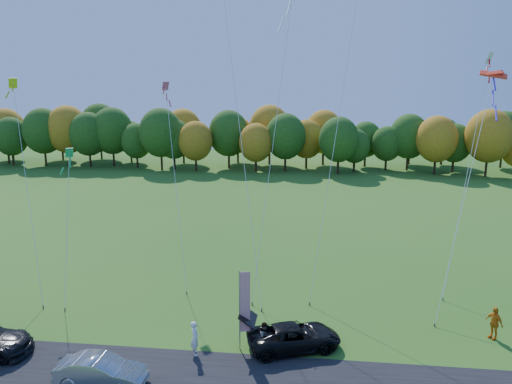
# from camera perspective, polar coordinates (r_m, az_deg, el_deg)

# --- Properties ---
(ground) EXTENTS (160.00, 160.00, 0.00)m
(ground) POSITION_cam_1_polar(r_m,az_deg,el_deg) (27.80, -1.54, -16.95)
(ground) COLOR #275B18
(tree_line) EXTENTS (116.00, 12.00, 10.00)m
(tree_line) POSITION_cam_1_polar(r_m,az_deg,el_deg) (80.24, 4.16, 2.49)
(tree_line) COLOR #1E4711
(tree_line) RESTS_ON ground
(black_suv) EXTENTS (5.34, 3.75, 1.35)m
(black_suv) POSITION_cam_1_polar(r_m,az_deg,el_deg) (27.11, 4.39, -16.17)
(black_suv) COLOR black
(black_suv) RESTS_ON ground
(silver_sedan) EXTENTS (4.22, 1.59, 1.37)m
(silver_sedan) POSITION_cam_1_polar(r_m,az_deg,el_deg) (25.27, -17.31, -18.98)
(silver_sedan) COLOR #A4A5A9
(silver_sedan) RESTS_ON ground
(person_tailgate_a) EXTENTS (0.64, 0.77, 1.81)m
(person_tailgate_a) POSITION_cam_1_polar(r_m,az_deg,el_deg) (26.62, -6.99, -16.24)
(person_tailgate_a) COLOR white
(person_tailgate_a) RESTS_ON ground
(person_tailgate_b) EXTENTS (0.98, 0.99, 1.62)m
(person_tailgate_b) POSITION_cam_1_polar(r_m,az_deg,el_deg) (26.72, 1.04, -16.26)
(person_tailgate_b) COLOR gray
(person_tailgate_b) RESTS_ON ground
(person_east) EXTENTS (0.94, 1.14, 1.82)m
(person_east) POSITION_cam_1_polar(r_m,az_deg,el_deg) (30.74, 25.56, -13.34)
(person_east) COLOR orange
(person_east) RESTS_ON ground
(feather_flag) EXTENTS (0.57, 0.18, 4.36)m
(feather_flag) POSITION_cam_1_polar(r_m,az_deg,el_deg) (26.15, -1.41, -12.36)
(feather_flag) COLOR #999999
(feather_flag) RESTS_ON ground
(kite_delta_blue) EXTENTS (5.87, 10.83, 25.94)m
(kite_delta_blue) POSITION_cam_1_polar(r_m,az_deg,el_deg) (33.34, -2.28, 10.46)
(kite_delta_blue) COLOR #4C3F33
(kite_delta_blue) RESTS_ON ground
(kite_parafoil_orange) EXTENTS (6.23, 13.32, 32.70)m
(kite_parafoil_orange) POSITION_cam_1_polar(r_m,az_deg,el_deg) (35.74, 10.71, 16.26)
(kite_parafoil_orange) COLOR #4C3F33
(kite_parafoil_orange) RESTS_ON ground
(kite_delta_red) EXTENTS (3.29, 10.16, 21.99)m
(kite_delta_red) POSITION_cam_1_polar(r_m,az_deg,el_deg) (33.72, 2.25, 7.61)
(kite_delta_red) COLOR #4C3F33
(kite_delta_red) RESTS_ON ground
(kite_parafoil_rainbow) EXTENTS (6.27, 8.72, 14.80)m
(kite_parafoil_rainbow) POSITION_cam_1_polar(r_m,az_deg,el_deg) (33.26, 22.94, 0.30)
(kite_parafoil_rainbow) COLOR #4C3F33
(kite_parafoil_rainbow) RESTS_ON ground
(kite_diamond_yellow) EXTENTS (5.47, 7.46, 14.33)m
(kite_diamond_yellow) POSITION_cam_1_polar(r_m,az_deg,el_deg) (36.23, -24.71, 0.53)
(kite_diamond_yellow) COLOR #4C3F33
(kite_diamond_yellow) RESTS_ON ground
(kite_diamond_green) EXTENTS (1.59, 4.62, 9.81)m
(kite_diamond_green) POSITION_cam_1_polar(r_m,az_deg,el_deg) (33.74, -20.78, -3.63)
(kite_diamond_green) COLOR #4C3F33
(kite_diamond_green) RESTS_ON ground
(kite_diamond_white) EXTENTS (4.00, 6.61, 16.08)m
(kite_diamond_white) POSITION_cam_1_polar(r_m,az_deg,el_deg) (35.78, 23.00, 1.98)
(kite_diamond_white) COLOR #4C3F33
(kite_diamond_white) RESTS_ON ground
(kite_diamond_pink) EXTENTS (3.50, 7.20, 14.06)m
(kite_diamond_pink) POSITION_cam_1_polar(r_m,az_deg,el_deg) (35.27, -9.20, 1.08)
(kite_diamond_pink) COLOR #4C3F33
(kite_diamond_pink) RESTS_ON ground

